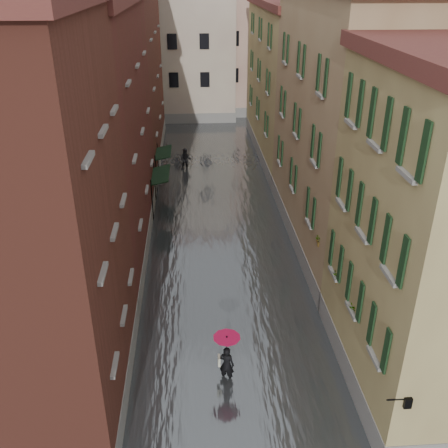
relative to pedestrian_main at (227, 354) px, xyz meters
name	(u,v)px	position (x,y,z in m)	size (l,w,h in m)	color
ground	(234,348)	(0.42, 1.78, -1.29)	(120.00, 120.00, 0.00)	#5D5D5F
floodwater	(217,211)	(0.42, 14.78, -1.19)	(10.00, 60.00, 0.20)	#4D5255
building_left_near	(14,237)	(-6.58, -0.22, 5.21)	(6.00, 8.00, 13.00)	brown
building_left_mid	(82,139)	(-6.58, 10.78, 4.96)	(6.00, 14.00, 12.50)	#591D1C
building_left_far	(117,71)	(-6.58, 25.78, 5.71)	(6.00, 16.00, 14.00)	brown
building_right_mid	(354,129)	(7.42, 10.78, 5.21)	(6.00, 14.00, 13.00)	tan
building_right_far	(297,85)	(7.42, 25.78, 4.46)	(6.00, 16.00, 11.50)	olive
building_end_cream	(174,52)	(-2.58, 39.78, 5.21)	(12.00, 9.00, 13.00)	beige
building_end_pink	(258,53)	(6.42, 41.78, 4.71)	(10.00, 9.00, 12.00)	#D0AE92
awning_near	(160,176)	(-3.07, 15.09, 1.17)	(1.09, 3.01, 2.80)	black
awning_far	(163,154)	(-3.07, 19.35, 1.16)	(1.09, 2.73, 2.80)	black
wall_lantern	(406,401)	(4.75, -4.22, 1.71)	(0.71, 0.22, 0.35)	black
window_planters	(339,266)	(4.54, 2.19, 2.22)	(0.59, 5.93, 0.84)	brown
pedestrian_main	(227,354)	(0.00, 0.00, 0.00)	(1.00, 1.00, 2.06)	black
pedestrian_far	(186,160)	(-1.54, 22.47, -0.41)	(0.86, 0.67, 1.76)	#232326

